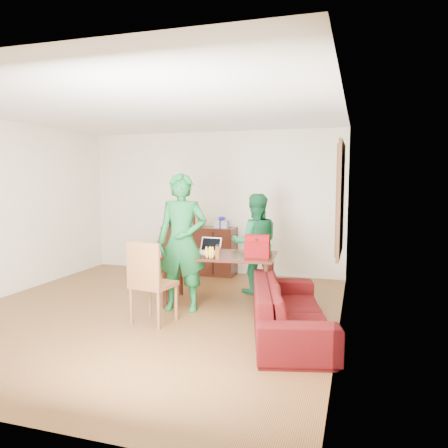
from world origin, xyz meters
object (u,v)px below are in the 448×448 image
(laptop, at_px, (207,251))
(table, at_px, (220,260))
(person_far, at_px, (255,243))
(bottle, at_px, (218,252))
(chair, at_px, (153,299))
(person_near, at_px, (182,242))
(sofa, at_px, (290,308))
(red_bag, at_px, (257,248))

(laptop, bearing_deg, table, 17.15)
(person_far, bearing_deg, bottle, 58.54)
(chair, height_order, person_near, person_near)
(person_far, relative_size, laptop, 4.69)
(person_near, distance_m, sofa, 1.76)
(laptop, xyz_separation_m, red_bag, (0.76, -0.05, 0.08))
(person_near, distance_m, red_bag, 1.04)
(table, height_order, red_bag, red_bag)
(bottle, bearing_deg, laptop, 128.04)
(chair, bearing_deg, person_far, 73.46)
(sofa, bearing_deg, red_bag, 21.08)
(table, bearing_deg, person_far, 61.95)
(chair, height_order, red_bag, chair)
(person_far, bearing_deg, sofa, 95.46)
(table, relative_size, person_near, 0.87)
(person_far, bearing_deg, table, 47.09)
(person_near, xyz_separation_m, laptop, (0.23, 0.37, -0.16))
(table, relative_size, red_bag, 4.93)
(sofa, bearing_deg, chair, 79.95)
(bottle, height_order, red_bag, red_bag)
(person_far, height_order, laptop, person_far)
(person_far, xyz_separation_m, bottle, (-0.24, -1.19, 0.05))
(chair, xyz_separation_m, sofa, (1.71, 0.13, -0.00))
(person_near, relative_size, person_far, 1.20)
(person_near, xyz_separation_m, sofa, (1.57, -0.50, -0.64))
(person_near, distance_m, laptop, 0.47)
(chair, relative_size, laptop, 3.13)
(table, relative_size, chair, 1.57)
(person_near, bearing_deg, person_far, 49.34)
(bottle, bearing_deg, red_bag, 32.91)
(table, distance_m, chair, 1.22)
(person_far, distance_m, red_bag, 0.92)
(table, bearing_deg, laptop, -174.03)
(red_bag, bearing_deg, table, 165.09)
(table, height_order, person_near, person_near)
(table, relative_size, person_far, 1.04)
(person_far, height_order, bottle, person_far)
(laptop, height_order, sofa, laptop)
(table, bearing_deg, sofa, -43.57)
(person_near, height_order, person_far, person_near)
(person_near, bearing_deg, table, 35.95)
(person_far, xyz_separation_m, sofa, (0.82, -1.71, -0.49))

